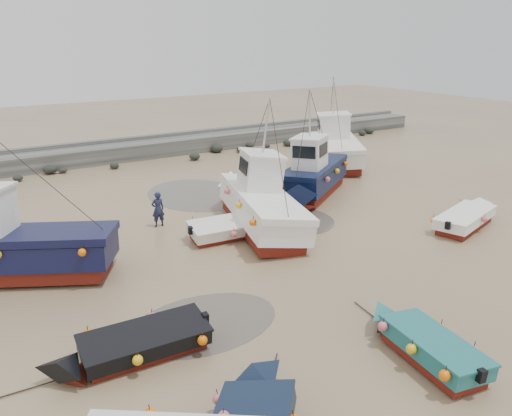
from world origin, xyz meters
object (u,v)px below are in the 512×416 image
at_px(dinghy_5, 233,226).
at_px(person, 159,226).
at_px(dinghy_4, 132,342).
at_px(cabin_boat_1, 256,201).
at_px(cabin_boat_3, 335,146).
at_px(dinghy_3, 468,216).
at_px(dinghy_2, 424,340).
at_px(cabin_boat_2, 312,175).

xyz_separation_m(dinghy_5, person, (-2.46, 3.13, -0.55)).
height_order(dinghy_4, dinghy_5, same).
relative_size(dinghy_4, cabin_boat_1, 0.57).
xyz_separation_m(dinghy_4, cabin_boat_3, (20.61, 15.41, 0.77)).
height_order(cabin_boat_3, person, cabin_boat_3).
bearing_deg(dinghy_3, dinghy_4, -99.75).
bearing_deg(dinghy_2, person, 107.97).
height_order(dinghy_5, cabin_boat_3, cabin_boat_3).
xyz_separation_m(dinghy_4, dinghy_5, (7.07, 6.73, 0.01)).
height_order(dinghy_2, dinghy_4, same).
height_order(dinghy_4, cabin_boat_3, cabin_boat_3).
distance_m(dinghy_3, person, 15.37).
bearing_deg(cabin_boat_2, dinghy_2, 120.46).
bearing_deg(dinghy_2, dinghy_4, 156.36).
relative_size(dinghy_2, person, 3.09).
bearing_deg(cabin_boat_3, dinghy_3, -69.37).
height_order(cabin_boat_1, cabin_boat_3, same).
relative_size(dinghy_2, dinghy_5, 0.96).
height_order(dinghy_4, cabin_boat_2, cabin_boat_2).
xyz_separation_m(cabin_boat_1, cabin_boat_3, (11.87, 8.05, -0.00)).
distance_m(dinghy_4, dinghy_5, 9.76).
distance_m(dinghy_2, dinghy_4, 8.48).
distance_m(dinghy_3, cabin_boat_1, 10.56).
relative_size(dinghy_3, cabin_boat_2, 0.75).
bearing_deg(dinghy_4, dinghy_3, -81.80).
distance_m(dinghy_3, cabin_boat_2, 8.71).
bearing_deg(dinghy_4, cabin_boat_1, -47.54).
height_order(dinghy_4, person, dinghy_4).
xyz_separation_m(dinghy_3, dinghy_4, (-17.69, -1.80, 0.01)).
bearing_deg(person, cabin_boat_3, -160.57).
distance_m(dinghy_4, person, 10.90).
xyz_separation_m(dinghy_4, person, (4.61, 9.86, -0.55)).
xyz_separation_m(dinghy_3, cabin_boat_3, (2.92, 13.61, 0.78)).
height_order(cabin_boat_1, cabin_boat_2, same).
relative_size(dinghy_5, cabin_boat_2, 0.68).
height_order(cabin_boat_2, person, cabin_boat_2).
height_order(cabin_boat_2, cabin_boat_3, same).
distance_m(dinghy_2, cabin_boat_2, 15.56).
distance_m(dinghy_4, cabin_boat_3, 25.75).
distance_m(dinghy_2, dinghy_5, 11.10).
height_order(cabin_boat_1, person, cabin_boat_1).
bearing_deg(dinghy_5, person, -136.83).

